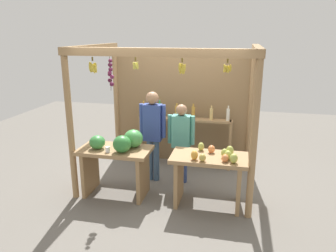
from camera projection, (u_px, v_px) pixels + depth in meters
name	position (u px, v px, depth m)	size (l,w,h in m)	color
ground_plane	(170.00, 179.00, 6.04)	(12.00, 12.00, 0.00)	slate
market_stall	(175.00, 100.00, 6.06)	(2.92, 2.08, 2.44)	#99754C
fruit_counter_left	(118.00, 154.00, 5.29)	(1.17, 0.68, 1.12)	#99754C
fruit_counter_right	(210.00, 169.00, 5.00)	(1.17, 0.64, 0.98)	#99754C
bottle_shelf_unit	(184.00, 129.00, 6.48)	(1.87, 0.22, 1.34)	#99754C
vendor_man	(153.00, 128.00, 5.77)	(0.48, 0.22, 1.66)	#3F5C7E
vendor_woman	(181.00, 137.00, 5.72)	(0.48, 0.20, 1.45)	navy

